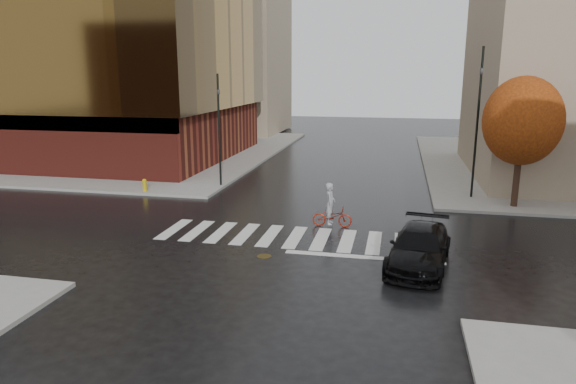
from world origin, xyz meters
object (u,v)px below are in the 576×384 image
at_px(traffic_light_nw, 219,124).
at_px(traffic_light_ne, 478,112).
at_px(sedan, 419,248).
at_px(cyclist, 331,212).
at_px(fire_hydrant, 145,184).

distance_m(traffic_light_nw, traffic_light_ne, 14.46).
bearing_deg(sedan, traffic_light_ne, 82.66).
bearing_deg(cyclist, traffic_light_ne, -47.74).
relative_size(cyclist, traffic_light_ne, 0.25).
distance_m(sedan, traffic_light_ne, 11.96).
relative_size(traffic_light_nw, traffic_light_ne, 0.83).
distance_m(traffic_light_nw, fire_hydrant, 5.54).
xyz_separation_m(traffic_light_nw, fire_hydrant, (-3.70, -2.50, -3.27)).
xyz_separation_m(traffic_light_ne, fire_hydrant, (-18.13, -2.50, -4.22)).
bearing_deg(traffic_light_ne, fire_hydrant, 8.12).
xyz_separation_m(sedan, traffic_light_ne, (3.13, 10.80, 4.06)).
bearing_deg(traffic_light_ne, traffic_light_nw, 0.27).
bearing_deg(traffic_light_nw, fire_hydrant, -33.08).
bearing_deg(fire_hydrant, traffic_light_nw, 34.05).
bearing_deg(traffic_light_nw, traffic_light_ne, 112.88).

